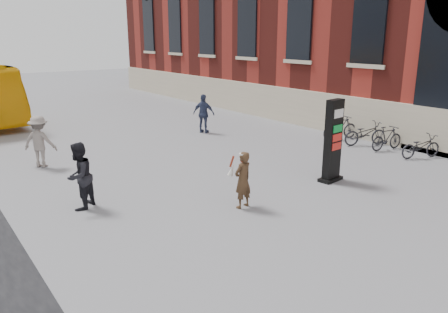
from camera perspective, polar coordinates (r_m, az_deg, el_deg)
ground at (r=11.01m, az=3.96°, el=-8.08°), size 100.00×100.00×0.00m
info_pylon at (r=13.80m, az=14.04°, el=1.98°), size 0.86×0.50×2.56m
woman at (r=11.41m, az=2.44°, el=-2.98°), size 0.63×0.59×1.53m
pedestrian_a at (r=11.91m, az=-18.41°, el=-2.45°), size 1.09×1.07×1.78m
pedestrian_b at (r=16.26m, az=-22.93°, el=1.82°), size 1.30×1.27×1.79m
pedestrian_c at (r=20.39m, az=-2.65°, el=5.61°), size 0.94×1.12×1.80m
bike_4 at (r=17.74m, az=24.32°, el=1.21°), size 1.77×1.08×0.88m
bike_5 at (r=18.44m, az=20.51°, el=2.26°), size 1.65×0.66×0.97m
bike_6 at (r=19.00m, az=17.97°, el=2.88°), size 1.98×1.31×0.98m
bike_7 at (r=19.77m, az=14.93°, el=3.67°), size 1.81×0.88×1.04m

